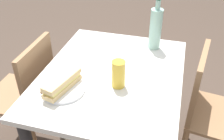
{
  "coord_description": "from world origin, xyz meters",
  "views": [
    {
      "loc": [
        -1.14,
        -0.32,
        1.59
      ],
      "look_at": [
        0.0,
        0.0,
        0.78
      ],
      "focal_mm": 41.35,
      "sensor_mm": 36.0,
      "label": 1
    }
  ],
  "objects_px": {
    "plate_near": "(63,89)",
    "beer_glass": "(118,74)",
    "baguette_sandwich_near": "(62,83)",
    "chair_far": "(28,92)",
    "water_bottle": "(156,28)",
    "knife_near": "(53,86)",
    "dining_table": "(112,92)",
    "chair_near": "(210,108)"
  },
  "relations": [
    {
      "from": "chair_far",
      "to": "chair_near",
      "type": "relative_size",
      "value": 1.0
    },
    {
      "from": "dining_table",
      "to": "beer_glass",
      "type": "distance_m",
      "value": 0.24
    },
    {
      "from": "chair_far",
      "to": "plate_near",
      "type": "xyz_separation_m",
      "value": [
        -0.22,
        -0.38,
        0.27
      ]
    },
    {
      "from": "chair_far",
      "to": "water_bottle",
      "type": "height_order",
      "value": "water_bottle"
    },
    {
      "from": "chair_near",
      "to": "dining_table",
      "type": "bearing_deg",
      "value": 105.16
    },
    {
      "from": "chair_far",
      "to": "dining_table",
      "type": "bearing_deg",
      "value": -90.1
    },
    {
      "from": "plate_near",
      "to": "beer_glass",
      "type": "xyz_separation_m",
      "value": [
        0.11,
        -0.26,
        0.07
      ]
    },
    {
      "from": "baguette_sandwich_near",
      "to": "beer_glass",
      "type": "bearing_deg",
      "value": -66.16
    },
    {
      "from": "baguette_sandwich_near",
      "to": "beer_glass",
      "type": "height_order",
      "value": "beer_glass"
    },
    {
      "from": "chair_near",
      "to": "baguette_sandwich_near",
      "type": "bearing_deg",
      "value": 115.73
    },
    {
      "from": "dining_table",
      "to": "baguette_sandwich_near",
      "type": "relative_size",
      "value": 3.95
    },
    {
      "from": "chair_far",
      "to": "water_bottle",
      "type": "bearing_deg",
      "value": -65.31
    },
    {
      "from": "knife_near",
      "to": "water_bottle",
      "type": "height_order",
      "value": "water_bottle"
    },
    {
      "from": "plate_near",
      "to": "baguette_sandwich_near",
      "type": "bearing_deg",
      "value": 0.0
    },
    {
      "from": "chair_far",
      "to": "chair_near",
      "type": "xyz_separation_m",
      "value": [
        0.16,
        -1.16,
        0.0
      ]
    },
    {
      "from": "chair_near",
      "to": "baguette_sandwich_near",
      "type": "distance_m",
      "value": 0.92
    },
    {
      "from": "baguette_sandwich_near",
      "to": "water_bottle",
      "type": "height_order",
      "value": "water_bottle"
    },
    {
      "from": "dining_table",
      "to": "knife_near",
      "type": "bearing_deg",
      "value": 130.59
    },
    {
      "from": "dining_table",
      "to": "chair_near",
      "type": "xyz_separation_m",
      "value": [
        0.16,
        -0.58,
        -0.13
      ]
    },
    {
      "from": "water_bottle",
      "to": "beer_glass",
      "type": "relative_size",
      "value": 2.26
    },
    {
      "from": "dining_table",
      "to": "plate_near",
      "type": "bearing_deg",
      "value": 137.83
    },
    {
      "from": "plate_near",
      "to": "beer_glass",
      "type": "relative_size",
      "value": 1.52
    },
    {
      "from": "plate_near",
      "to": "chair_near",
      "type": "bearing_deg",
      "value": -64.27
    },
    {
      "from": "baguette_sandwich_near",
      "to": "knife_near",
      "type": "height_order",
      "value": "baguette_sandwich_near"
    },
    {
      "from": "baguette_sandwich_near",
      "to": "water_bottle",
      "type": "relative_size",
      "value": 0.73
    },
    {
      "from": "chair_near",
      "to": "knife_near",
      "type": "distance_m",
      "value": 0.96
    },
    {
      "from": "knife_near",
      "to": "water_bottle",
      "type": "xyz_separation_m",
      "value": [
        0.57,
        -0.44,
        0.12
      ]
    },
    {
      "from": "chair_far",
      "to": "beer_glass",
      "type": "distance_m",
      "value": 0.73
    },
    {
      "from": "chair_far",
      "to": "water_bottle",
      "type": "xyz_separation_m",
      "value": [
        0.35,
        -0.77,
        0.4
      ]
    },
    {
      "from": "baguette_sandwich_near",
      "to": "knife_near",
      "type": "distance_m",
      "value": 0.06
    },
    {
      "from": "knife_near",
      "to": "water_bottle",
      "type": "distance_m",
      "value": 0.73
    },
    {
      "from": "beer_glass",
      "to": "chair_near",
      "type": "bearing_deg",
      "value": -63.35
    },
    {
      "from": "knife_near",
      "to": "dining_table",
      "type": "bearing_deg",
      "value": -49.41
    },
    {
      "from": "baguette_sandwich_near",
      "to": "dining_table",
      "type": "bearing_deg",
      "value": -42.17
    },
    {
      "from": "knife_near",
      "to": "beer_glass",
      "type": "distance_m",
      "value": 0.34
    },
    {
      "from": "dining_table",
      "to": "beer_glass",
      "type": "height_order",
      "value": "beer_glass"
    },
    {
      "from": "water_bottle",
      "to": "chair_far",
      "type": "bearing_deg",
      "value": 114.69
    },
    {
      "from": "knife_near",
      "to": "beer_glass",
      "type": "relative_size",
      "value": 1.12
    },
    {
      "from": "baguette_sandwich_near",
      "to": "chair_near",
      "type": "bearing_deg",
      "value": -64.27
    },
    {
      "from": "chair_near",
      "to": "plate_near",
      "type": "relative_size",
      "value": 3.83
    },
    {
      "from": "chair_near",
      "to": "water_bottle",
      "type": "relative_size",
      "value": 2.58
    },
    {
      "from": "plate_near",
      "to": "dining_table",
      "type": "bearing_deg",
      "value": -42.17
    }
  ]
}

